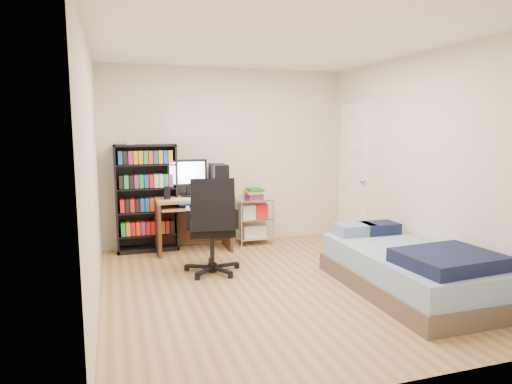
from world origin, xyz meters
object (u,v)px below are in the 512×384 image
object	(u,v)px
computer_desk	(199,201)
bed	(407,269)
media_shelf	(147,197)
office_chair	(212,243)

from	to	relation	value
computer_desk	bed	world-z (taller)	computer_desk
media_shelf	bed	xyz separation A→B (m)	(2.39, -2.43, -0.50)
computer_desk	media_shelf	bearing A→B (deg)	168.95
office_chair	bed	xyz separation A→B (m)	(1.75, -1.21, -0.11)
media_shelf	computer_desk	xyz separation A→B (m)	(0.69, -0.13, -0.08)
media_shelf	office_chair	distance (m)	1.43
bed	computer_desk	bearing A→B (deg)	126.44
computer_desk	bed	size ratio (longest dim) A/B	0.63
media_shelf	office_chair	world-z (taller)	media_shelf
office_chair	media_shelf	bearing A→B (deg)	126.17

